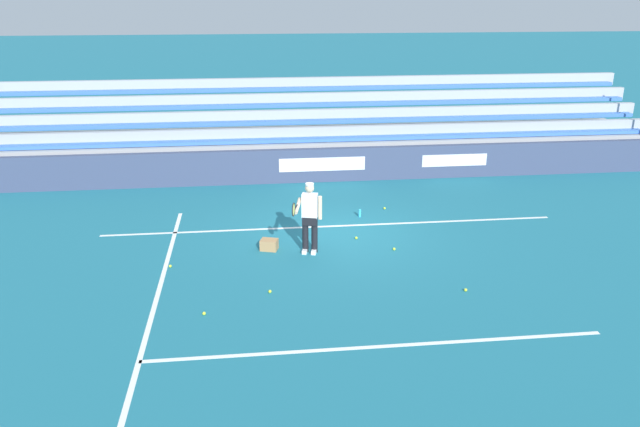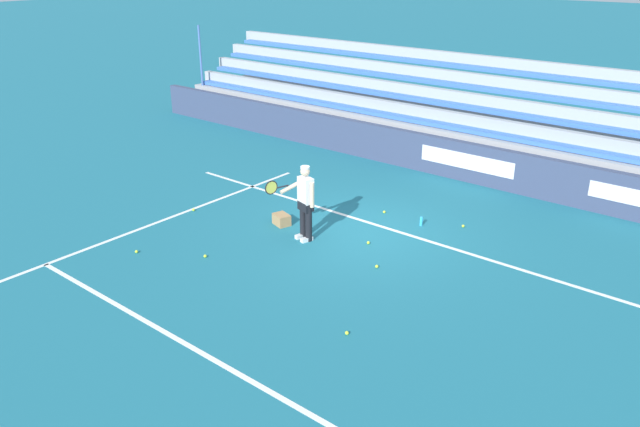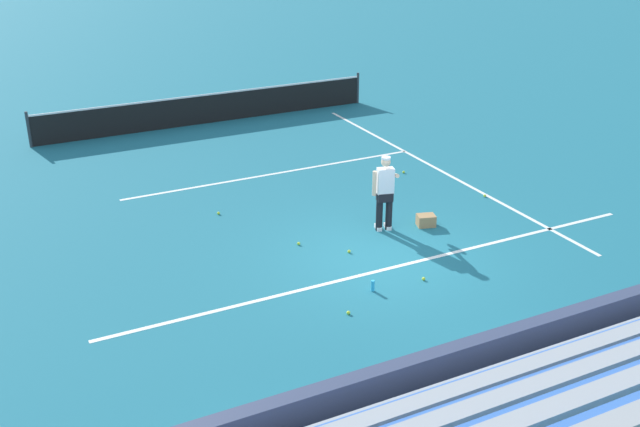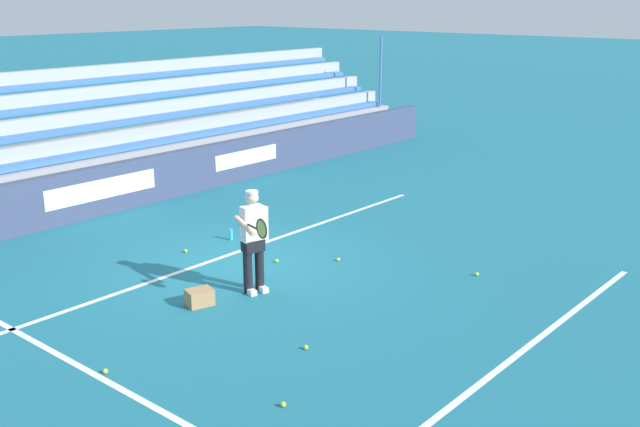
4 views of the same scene
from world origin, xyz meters
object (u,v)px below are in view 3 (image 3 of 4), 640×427
at_px(ball_box_cardboard, 426,220).
at_px(tennis_ball_far_right, 485,196).
at_px(tennis_net, 209,108).
at_px(tennis_player, 385,192).
at_px(tennis_ball_near_player, 404,172).
at_px(water_bottle, 373,286).
at_px(tennis_ball_far_left, 348,313).
at_px(tennis_ball_toward_net, 424,279).
at_px(tennis_ball_on_baseline, 219,213).
at_px(tennis_ball_stray_back, 349,251).
at_px(tennis_ball_midcourt, 377,190).
at_px(tennis_ball_by_box, 299,244).

height_order(ball_box_cardboard, tennis_ball_far_right, ball_box_cardboard).
bearing_deg(tennis_ball_far_right, ball_box_cardboard, -161.13).
bearing_deg(ball_box_cardboard, tennis_net, 99.94).
relative_size(tennis_player, tennis_net, 0.15).
bearing_deg(tennis_ball_far_right, tennis_ball_near_player, 111.01).
bearing_deg(tennis_player, water_bottle, -125.27).
xyz_separation_m(tennis_ball_far_left, tennis_ball_toward_net, (1.91, 0.45, 0.00)).
distance_m(tennis_ball_near_player, water_bottle, 6.48).
xyz_separation_m(tennis_ball_on_baseline, tennis_ball_near_player, (5.35, 0.39, 0.00)).
relative_size(tennis_ball_stray_back, tennis_ball_midcourt, 1.00).
distance_m(tennis_player, water_bottle, 2.93).
distance_m(tennis_ball_far_left, tennis_ball_stray_back, 2.46).
distance_m(tennis_ball_far_right, tennis_ball_on_baseline, 6.53).
xyz_separation_m(tennis_ball_far_right, tennis_ball_near_player, (-0.89, 2.31, 0.00)).
bearing_deg(tennis_ball_on_baseline, tennis_ball_toward_net, -62.71).
xyz_separation_m(tennis_ball_on_baseline, tennis_ball_midcourt, (4.05, -0.40, 0.00)).
height_order(tennis_ball_on_baseline, tennis_net, tennis_net).
relative_size(tennis_ball_near_player, tennis_ball_midcourt, 1.00).
height_order(tennis_player, tennis_ball_toward_net, tennis_player).
bearing_deg(tennis_ball_by_box, tennis_ball_stray_back, -45.96).
xyz_separation_m(tennis_ball_by_box, tennis_net, (1.26, 9.48, 0.46)).
bearing_deg(tennis_ball_near_player, tennis_ball_toward_net, -118.80).
relative_size(tennis_ball_far_left, tennis_ball_near_player, 1.00).
bearing_deg(tennis_ball_on_baseline, ball_box_cardboard, -34.22).
bearing_deg(tennis_ball_stray_back, tennis_ball_by_box, 134.04).
height_order(tennis_ball_on_baseline, water_bottle, water_bottle).
bearing_deg(tennis_ball_far_left, ball_box_cardboard, 37.15).
relative_size(tennis_ball_toward_net, tennis_ball_near_player, 1.00).
bearing_deg(tennis_ball_stray_back, tennis_ball_near_player, 44.41).
bearing_deg(tennis_player, tennis_ball_by_box, 176.53).
distance_m(ball_box_cardboard, tennis_ball_near_player, 3.38).
height_order(tennis_ball_by_box, tennis_net, tennis_net).
relative_size(tennis_player, tennis_ball_far_left, 25.98).
height_order(tennis_ball_by_box, tennis_ball_midcourt, same).
height_order(ball_box_cardboard, tennis_ball_stray_back, ball_box_cardboard).
bearing_deg(tennis_ball_by_box, ball_box_cardboard, -7.42).
distance_m(tennis_ball_far_right, tennis_ball_by_box, 5.27).
bearing_deg(ball_box_cardboard, tennis_ball_on_baseline, 145.78).
relative_size(tennis_ball_by_box, tennis_net, 0.01).
distance_m(tennis_ball_near_player, tennis_net, 7.48).
distance_m(water_bottle, tennis_net, 11.94).
bearing_deg(tennis_ball_far_right, tennis_ball_midcourt, 145.17).
xyz_separation_m(tennis_ball_far_right, tennis_ball_by_box, (-5.26, -0.39, 0.00)).
bearing_deg(tennis_ball_stray_back, tennis_ball_toward_net, -67.02).
relative_size(tennis_ball_far_right, tennis_ball_by_box, 1.00).
bearing_deg(tennis_ball_toward_net, ball_box_cardboard, 55.02).
bearing_deg(tennis_ball_far_right, tennis_ball_stray_back, -165.01).
xyz_separation_m(tennis_ball_far_left, tennis_ball_near_player, (4.78, 5.66, 0.00)).
bearing_deg(tennis_net, tennis_ball_midcourt, -76.57).
bearing_deg(tennis_ball_midcourt, tennis_ball_far_right, -34.83).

